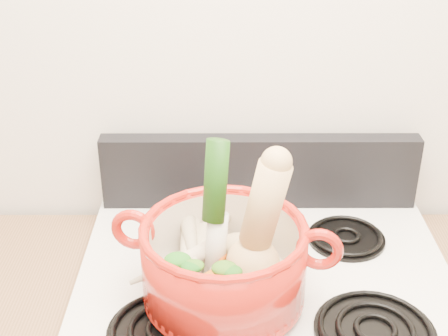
{
  "coord_description": "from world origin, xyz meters",
  "views": [
    {
      "loc": [
        -0.09,
        0.38,
        1.76
      ],
      "look_at": [
        -0.09,
        1.31,
        1.26
      ],
      "focal_mm": 50.0,
      "sensor_mm": 36.0,
      "label": 1
    }
  ],
  "objects": [
    {
      "name": "pot_handle_left",
      "position": [
        -0.26,
        1.36,
        1.1
      ],
      "size": [
        0.09,
        0.04,
        0.09
      ],
      "primitive_type": "torus",
      "rotation": [
        1.57,
        0.0,
        -0.19
      ],
      "color": "#B0190F",
      "rests_on": "dutch_oven"
    },
    {
      "name": "parsnip_3",
      "position": [
        -0.18,
        1.34,
        1.04
      ],
      "size": [
        0.18,
        0.12,
        0.06
      ],
      "primitive_type": "cone",
      "rotation": [
        1.66,
        0.0,
        -1.1
      ],
      "color": "beige",
      "rests_on": "dutch_oven"
    },
    {
      "name": "carrot_2",
      "position": [
        -0.09,
        1.27,
        1.03
      ],
      "size": [
        0.06,
        0.15,
        0.04
      ],
      "primitive_type": "cone",
      "rotation": [
        1.66,
        0.0,
        0.2
      ],
      "color": "#BE4309",
      "rests_on": "dutch_oven"
    },
    {
      "name": "pot_handle_right",
      "position": [
        0.09,
        1.3,
        1.1
      ],
      "size": [
        0.09,
        0.04,
        0.09
      ],
      "primitive_type": "torus",
      "rotation": [
        1.57,
        0.0,
        -0.19
      ],
      "color": "#B0190F",
      "rests_on": "dutch_oven"
    },
    {
      "name": "cooktop",
      "position": [
        0.0,
        1.4,
        0.93
      ],
      "size": [
        0.78,
        0.67,
        0.03
      ],
      "primitive_type": "cube",
      "color": "silver",
      "rests_on": "stove_body"
    },
    {
      "name": "wall_back",
      "position": [
        0.0,
        1.75,
        1.3
      ],
      "size": [
        3.5,
        0.02,
        2.6
      ],
      "primitive_type": "cube",
      "color": "white",
      "rests_on": "floor"
    },
    {
      "name": "parsnip_4",
      "position": [
        -0.13,
        1.39,
        1.04
      ],
      "size": [
        0.12,
        0.19,
        0.06
      ],
      "primitive_type": "cone",
      "rotation": [
        1.66,
        0.0,
        -0.43
      ],
      "color": "#EFE6C2",
      "rests_on": "dutch_oven"
    },
    {
      "name": "carrot_3",
      "position": [
        -0.11,
        1.29,
        1.04
      ],
      "size": [
        0.14,
        0.14,
        0.05
      ],
      "primitive_type": "cone",
      "rotation": [
        1.66,
        0.0,
        -0.78
      ],
      "color": "#BA5909",
      "rests_on": "dutch_oven"
    },
    {
      "name": "squash",
      "position": [
        -0.03,
        1.33,
        1.13
      ],
      "size": [
        0.19,
        0.16,
        0.28
      ],
      "primitive_type": null,
      "rotation": [
        0.0,
        0.2,
        -0.41
      ],
      "color": "tan",
      "rests_on": "dutch_oven"
    },
    {
      "name": "carrot_0",
      "position": [
        -0.09,
        1.3,
        1.02
      ],
      "size": [
        0.05,
        0.17,
        0.05
      ],
      "primitive_type": "cone",
      "rotation": [
        1.66,
        0.0,
        0.07
      ],
      "color": "#C04309",
      "rests_on": "dutch_oven"
    },
    {
      "name": "parsnip_2",
      "position": [
        -0.11,
        1.36,
        1.03
      ],
      "size": [
        0.06,
        0.17,
        0.05
      ],
      "primitive_type": "cone",
      "rotation": [
        1.66,
        0.0,
        0.11
      ],
      "color": "beige",
      "rests_on": "dutch_oven"
    },
    {
      "name": "parsnip_0",
      "position": [
        -0.16,
        1.34,
        1.03
      ],
      "size": [
        0.06,
        0.25,
        0.07
      ],
      "primitive_type": "cone",
      "rotation": [
        1.66,
        0.0,
        -0.05
      ],
      "color": "beige",
      "rests_on": "dutch_oven"
    },
    {
      "name": "carrot_4",
      "position": [
        -0.11,
        1.28,
        1.04
      ],
      "size": [
        0.08,
        0.14,
        0.04
      ],
      "primitive_type": "cone",
      "rotation": [
        1.66,
        0.0,
        -0.39
      ],
      "color": "#C15A09",
      "rests_on": "dutch_oven"
    },
    {
      "name": "parsnip_5",
      "position": [
        -0.15,
        1.38,
        1.05
      ],
      "size": [
        0.07,
        0.21,
        0.06
      ],
      "primitive_type": "cone",
      "rotation": [
        1.66,
        0.0,
        0.15
      ],
      "color": "beige",
      "rests_on": "dutch_oven"
    },
    {
      "name": "parsnip_1",
      "position": [
        -0.15,
        1.34,
        1.03
      ],
      "size": [
        0.1,
        0.22,
        0.06
      ],
      "primitive_type": "cone",
      "rotation": [
        1.66,
        0.0,
        -0.26
      ],
      "color": "beige",
      "rests_on": "dutch_oven"
    },
    {
      "name": "dutch_oven",
      "position": [
        -0.09,
        1.33,
        1.04
      ],
      "size": [
        0.36,
        0.36,
        0.15
      ],
      "primitive_type": "cylinder",
      "rotation": [
        0.0,
        0.0,
        -0.19
      ],
      "color": "#B0190F",
      "rests_on": "burner_front_left"
    },
    {
      "name": "carrot_1",
      "position": [
        -0.11,
        1.27,
        1.02
      ],
      "size": [
        0.08,
        0.13,
        0.04
      ],
      "primitive_type": "cone",
      "rotation": [
        1.66,
        0.0,
        -0.44
      ],
      "color": "#BF4509",
      "rests_on": "dutch_oven"
    },
    {
      "name": "leek",
      "position": [
        -0.1,
        1.36,
        1.14
      ],
      "size": [
        0.08,
        0.11,
        0.29
      ],
      "primitive_type": "cylinder",
      "rotation": [
        -0.18,
        0.0,
        -0.38
      ],
      "color": "beige",
      "rests_on": "dutch_oven"
    },
    {
      "name": "burner_front_left",
      "position": [
        -0.19,
        1.24,
        0.96
      ],
      "size": [
        0.22,
        0.22,
        0.02
      ],
      "primitive_type": "cylinder",
      "color": "black",
      "rests_on": "cooktop"
    },
    {
      "name": "burner_front_right",
      "position": [
        0.19,
        1.24,
        0.96
      ],
      "size": [
        0.22,
        0.22,
        0.02
      ],
      "primitive_type": "cylinder",
      "color": "black",
      "rests_on": "cooktop"
    },
    {
      "name": "control_backsplash",
      "position": [
        0.0,
        1.7,
        1.04
      ],
      "size": [
        0.76,
        0.05,
        0.18
      ],
      "primitive_type": "cube",
      "color": "black",
      "rests_on": "cooktop"
    },
    {
      "name": "burner_back_left",
      "position": [
        -0.19,
        1.54,
        0.96
      ],
      "size": [
        0.17,
        0.17,
        0.02
      ],
      "primitive_type": "cylinder",
      "color": "black",
      "rests_on": "cooktop"
    },
    {
      "name": "ginger",
      "position": [
        -0.05,
        1.41,
        1.02
      ],
      "size": [
        0.11,
        0.09,
        0.05
      ],
      "primitive_type": "ellipsoid",
      "rotation": [
        0.0,
        0.0,
        -0.22
      ],
      "color": "#D4B982",
      "rests_on": "dutch_oven"
    },
    {
      "name": "burner_back_right",
      "position": [
        0.19,
        1.54,
        0.96
      ],
      "size": [
        0.17,
        0.17,
        0.02
      ],
      "primitive_type": "cylinder",
      "color": "black",
      "rests_on": "cooktop"
    }
  ]
}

